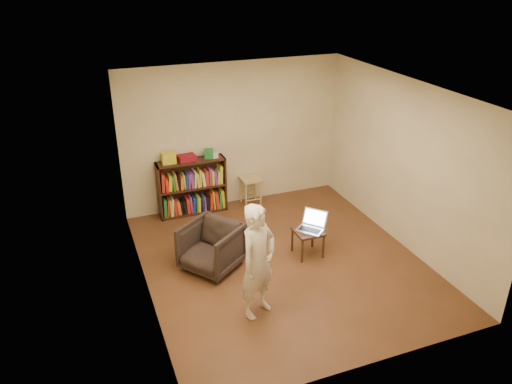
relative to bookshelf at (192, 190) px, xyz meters
name	(u,v)px	position (x,y,z in m)	size (l,w,h in m)	color
floor	(282,262)	(0.84, -2.09, -0.44)	(4.50, 4.50, 0.00)	#4B2F18
ceiling	(287,92)	(0.84, -2.09, 2.16)	(4.50, 4.50, 0.00)	white
wall_back	(233,135)	(0.84, 0.16, 0.86)	(4.00, 4.00, 0.00)	beige
wall_left	(140,207)	(-1.16, -2.09, 0.86)	(4.50, 4.50, 0.00)	beige
wall_right	(404,165)	(2.84, -2.09, 0.86)	(4.50, 4.50, 0.00)	beige
bookshelf	(192,190)	(0.00, 0.00, 0.00)	(1.20, 0.30, 1.00)	black
box_yellow	(169,158)	(-0.37, 0.00, 0.65)	(0.23, 0.17, 0.19)	gold
red_cloth	(187,158)	(-0.06, 0.00, 0.61)	(0.30, 0.22, 0.10)	maroon
box_green	(209,154)	(0.33, 0.00, 0.64)	(0.15, 0.15, 0.15)	#1F7730
box_white	(215,155)	(0.43, -0.03, 0.60)	(0.11, 0.11, 0.09)	beige
stool	(251,183)	(1.08, -0.06, -0.02)	(0.36, 0.36, 0.52)	tan
armchair	(211,247)	(-0.19, -1.84, -0.09)	(0.75, 0.77, 0.70)	#2D241E
side_table	(308,235)	(1.29, -2.02, -0.09)	(0.41, 0.41, 0.42)	black
laptop	(312,225)	(1.36, -1.99, 0.04)	(0.54, 0.53, 0.26)	silver
person	(258,261)	(0.08, -3.03, 0.33)	(0.56, 0.37, 1.54)	beige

